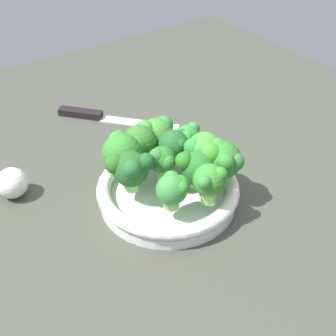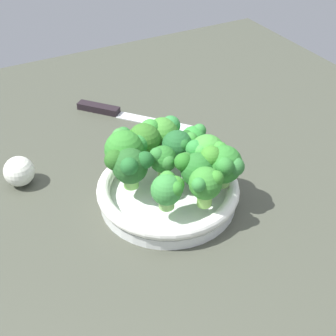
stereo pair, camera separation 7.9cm
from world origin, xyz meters
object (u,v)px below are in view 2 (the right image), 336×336
broccoli_floret_3 (163,159)px  broccoli_floret_5 (162,132)px  broccoli_floret_0 (168,189)px  knife (118,113)px  broccoli_floret_2 (124,148)px  broccoli_floret_7 (223,164)px  broccoli_floret_9 (179,146)px  broccoli_floret_8 (197,169)px  broccoli_floret_6 (129,165)px  broccoli_floret_10 (194,139)px  broccoli_floret_1 (206,153)px  broccoli_floret_11 (142,141)px  garlic_bulb (19,171)px  bowl (168,192)px  broccoli_floret_4 (206,184)px

broccoli_floret_3 → broccoli_floret_5: 7.59cm
broccoli_floret_0 → broccoli_floret_3: bearing=69.2°
knife → broccoli_floret_2: bearing=-110.1°
broccoli_floret_7 → broccoli_floret_9: broccoli_floret_7 is taller
broccoli_floret_8 → broccoli_floret_0: bearing=-162.8°
broccoli_floret_6 → knife: 31.25cm
broccoli_floret_3 → broccoli_floret_9: 4.87cm
broccoli_floret_5 → broccoli_floret_8: 11.48cm
broccoli_floret_7 → broccoli_floret_10: broccoli_floret_7 is taller
broccoli_floret_1 → broccoli_floret_2: broccoli_floret_2 is taller
broccoli_floret_11 → broccoli_floret_5: bearing=13.8°
knife → garlic_bulb: (-24.80, -13.81, 2.15)cm
broccoli_floret_3 → broccoli_floret_9: bearing=28.2°
broccoli_floret_1 → garlic_bulb: (-27.51, 17.53, -5.76)cm
broccoli_floret_3 → knife: (4.25, 29.12, -7.50)cm
broccoli_floret_0 → broccoli_floret_8: bearing=17.2°
broccoli_floret_5 → garlic_bulb: 26.13cm
broccoli_floret_1 → broccoli_floret_6: broccoli_floret_1 is taller
broccoli_floret_0 → broccoli_floret_2: 11.77cm
broccoli_floret_5 → broccoli_floret_8: (0.22, -11.47, -0.56)cm
broccoli_floret_1 → broccoli_floret_10: size_ratio=1.20×
broccoli_floret_9 → broccoli_floret_6: bearing=-170.2°
bowl → garlic_bulb: size_ratio=4.43×
bowl → broccoli_floret_2: 10.42cm
broccoli_floret_4 → garlic_bulb: (-23.17, 24.35, -5.55)cm
broccoli_floret_4 → garlic_bulb: size_ratio=1.26×
broccoli_floret_7 → broccoli_floret_8: broccoli_floret_7 is taller
broccoli_floret_4 → broccoli_floret_9: broccoli_floret_4 is taller
broccoli_floret_2 → knife: broccoli_floret_2 is taller
broccoli_floret_6 → broccoli_floret_3: bearing=-5.7°
broccoli_floret_6 → garlic_bulb: broccoli_floret_6 is taller
knife → bowl: bearing=-97.5°
broccoli_floret_2 → broccoli_floret_8: 12.72cm
broccoli_floret_6 → garlic_bulb: bearing=135.2°
broccoli_floret_5 → broccoli_floret_11: same height
broccoli_floret_7 → knife: 36.17cm
knife → garlic_bulb: garlic_bulb is taller
broccoli_floret_0 → broccoli_floret_9: 11.25cm
garlic_bulb → broccoli_floret_3: bearing=-36.7°
broccoli_floret_4 → broccoli_floret_11: size_ratio=0.91×
broccoli_floret_4 → broccoli_floret_8: size_ratio=0.98×
broccoli_floret_3 → broccoli_floret_0: bearing=-110.8°
broccoli_floret_2 → knife: (8.90, 24.26, -8.32)cm
bowl → broccoli_floret_5: 10.81cm
broccoli_floret_9 → garlic_bulb: size_ratio=1.23×
broccoli_floret_10 → broccoli_floret_8: bearing=-117.1°
broccoli_floret_0 → broccoli_floret_9: bearing=52.7°
broccoli_floret_5 → broccoli_floret_4: bearing=-93.0°
broccoli_floret_0 → broccoli_floret_1: size_ratio=0.81×
knife → broccoli_floret_6: bearing=-109.2°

